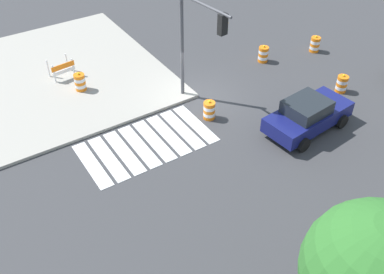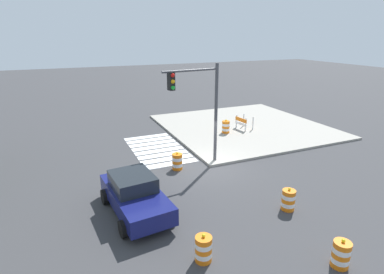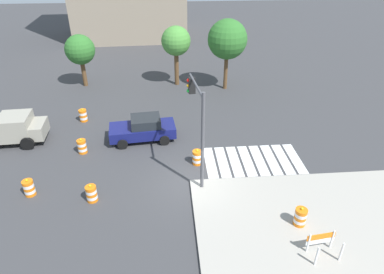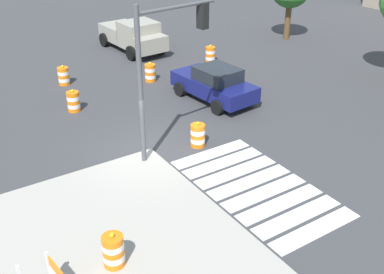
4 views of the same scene
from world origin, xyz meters
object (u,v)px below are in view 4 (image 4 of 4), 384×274
Objects in this scene: traffic_barrel_median_far at (64,76)px; traffic_barrel_far_curb at (73,101)px; sports_car at (214,84)px; traffic_light_pole at (167,52)px; traffic_barrel_on_sidewalk at (113,251)px; traffic_barrel_crosswalk_end at (210,55)px; traffic_barrel_median_near at (150,73)px; traffic_barrel_near_corner at (198,135)px; pickup_truck at (134,36)px.

traffic_barrel_median_far is 1.00× the size of traffic_barrel_far_curb.
traffic_barrel_median_far is (-5.76, -5.23, -0.36)m from sports_car.
sports_car is at bearing 126.24° from traffic_light_pole.
traffic_light_pole is (-4.41, 4.25, 3.31)m from traffic_barrel_on_sidewalk.
sports_car reaches higher than traffic_barrel_on_sidewalk.
traffic_barrel_crosswalk_end is 1.00× the size of traffic_barrel_median_near.
traffic_barrel_crosswalk_end is 1.00× the size of traffic_barrel_on_sidewalk.
sports_car is 6.21m from traffic_light_pole.
traffic_barrel_median_far is 13.77m from traffic_barrel_on_sidewalk.
traffic_barrel_on_sidewalk is (4.30, -5.46, 0.15)m from traffic_barrel_near_corner.
traffic_light_pole reaches higher than traffic_barrel_far_curb.
sports_car is 4.37× the size of traffic_barrel_on_sidewalk.
traffic_barrel_median_near is 1.00× the size of traffic_barrel_median_far.
pickup_truck is at bearing 161.85° from traffic_barrel_median_near.
traffic_barrel_crosswalk_end is 9.19m from traffic_barrel_far_curb.
traffic_barrel_median_near is (0.76, -4.31, 0.00)m from traffic_barrel_crosswalk_end.
traffic_barrel_near_corner is at bearing 128.19° from traffic_barrel_on_sidewalk.
traffic_barrel_median_far is (3.01, -5.53, -0.52)m from pickup_truck.
pickup_truck is at bearing 178.05° from sports_car.
traffic_barrel_far_curb is (-5.70, -2.83, 0.00)m from traffic_barrel_near_corner.
traffic_barrel_median_far is at bearing -98.38° from traffic_barrel_crosswalk_end.
traffic_barrel_far_curb is at bearing -76.52° from traffic_barrel_crosswalk_end.
sports_car is 4.37× the size of traffic_barrel_crosswalk_end.
traffic_barrel_median_far is at bearing -166.93° from traffic_barrel_near_corner.
traffic_barrel_near_corner is 1.00× the size of traffic_barrel_crosswalk_end.
traffic_barrel_far_curb is at bearing -12.25° from traffic_barrel_median_far.
pickup_truck is 5.16× the size of traffic_barrel_far_curb.
traffic_barrel_median_near is at bearing 63.16° from traffic_barrel_median_far.
sports_car reaches higher than traffic_barrel_median_far.
traffic_barrel_near_corner is 6.37m from traffic_barrel_far_curb.
traffic_barrel_crosswalk_end is at bearing 100.02° from traffic_barrel_median_near.
sports_car is 4.37× the size of traffic_barrel_median_far.
traffic_barrel_crosswalk_end and traffic_barrel_far_curb have the same top height.
traffic_barrel_far_curb is (3.35, -0.73, 0.00)m from traffic_barrel_median_far.
traffic_barrel_median_near is at bearing 106.61° from traffic_barrel_far_curb.
traffic_barrel_on_sidewalk is (12.14, -11.57, 0.15)m from traffic_barrel_crosswalk_end.
traffic_barrel_far_curb is (-2.41, -5.96, -0.36)m from sports_car.
pickup_truck is at bearing 151.48° from traffic_barrel_on_sidewalk.
traffic_light_pole is (11.96, -4.64, 2.94)m from pickup_truck.
traffic_barrel_on_sidewalk is 0.19× the size of traffic_light_pole.
traffic_barrel_on_sidewalk is at bearing -43.63° from traffic_barrel_crosswalk_end.
traffic_barrel_near_corner is at bearing -14.22° from traffic_barrel_median_near.
traffic_light_pole is at bearing -21.21° from pickup_truck.
traffic_barrel_far_curb is at bearing -112.01° from sports_car.
sports_car is at bearing 67.99° from traffic_barrel_far_curb.
sports_car reaches higher than traffic_barrel_near_corner.
traffic_barrel_crosswalk_end is at bearing 136.37° from traffic_barrel_on_sidewalk.
traffic_barrel_median_far and traffic_barrel_far_curb have the same top height.
traffic_barrel_near_corner is 7.31m from traffic_barrel_median_near.
traffic_barrel_on_sidewalk is (10.00, -2.63, 0.15)m from traffic_barrel_far_curb.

